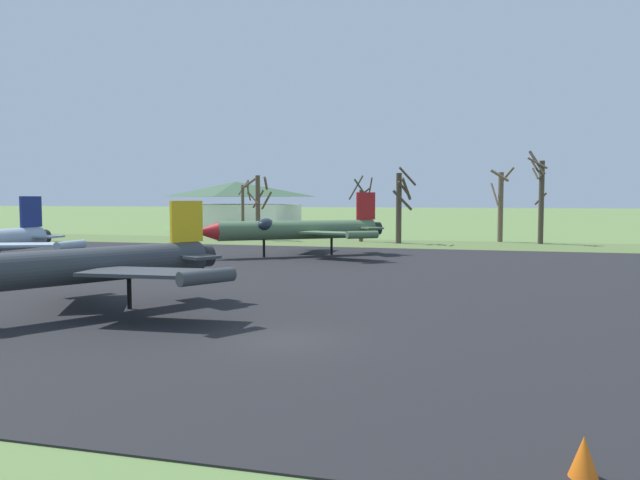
# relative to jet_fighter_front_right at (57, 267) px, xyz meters

# --- Properties ---
(ground_plane) EXTENTS (600.00, 600.00, 0.00)m
(ground_plane) POSITION_rel_jet_fighter_front_right_xyz_m (10.02, -1.15, -2.15)
(ground_plane) COLOR #607F42
(asphalt_apron) EXTENTS (78.82, 49.88, 0.05)m
(asphalt_apron) POSITION_rel_jet_fighter_front_right_xyz_m (10.02, 13.82, -2.12)
(asphalt_apron) COLOR black
(asphalt_apron) RESTS_ON ground
(grass_verge_strip) EXTENTS (138.82, 12.00, 0.06)m
(grass_verge_strip) POSITION_rel_jet_fighter_front_right_xyz_m (10.02, 44.76, -2.12)
(grass_verge_strip) COLOR #576D38
(grass_verge_strip) RESTS_ON ground
(jet_fighter_front_right) EXTENTS (12.24, 14.42, 4.81)m
(jet_fighter_front_right) POSITION_rel_jet_fighter_front_right_xyz_m (0.00, 0.00, 0.00)
(jet_fighter_front_right) COLOR #33383D
(jet_fighter_front_right) RESTS_ON ground
(jet_fighter_rear_center) EXTENTS (14.96, 13.75, 5.43)m
(jet_fighter_rear_center) POSITION_rel_jet_fighter_front_right_xyz_m (1.10, 28.44, 0.16)
(jet_fighter_rear_center) COLOR #4C6B47
(jet_fighter_rear_center) RESTS_ON ground
(info_placard_rear_center) EXTENTS (0.51, 0.31, 1.00)m
(info_placard_rear_center) POSITION_rel_jet_fighter_front_right_xyz_m (-4.89, 20.12, -1.52)
(info_placard_rear_center) COLOR black
(info_placard_rear_center) RESTS_ON ground
(bare_tree_far_left) EXTENTS (1.81, 1.76, 7.22)m
(bare_tree_far_left) POSITION_rel_jet_fighter_front_right_xyz_m (-12.47, 50.23, 1.58)
(bare_tree_far_left) COLOR brown
(bare_tree_far_left) RESTS_ON ground
(bare_tree_left_of_center) EXTENTS (3.43, 2.80, 7.53)m
(bare_tree_left_of_center) POSITION_rel_jet_fighter_front_right_xyz_m (-9.07, 46.39, 2.12)
(bare_tree_left_of_center) COLOR brown
(bare_tree_left_of_center) RESTS_ON ground
(bare_tree_center) EXTENTS (2.88, 2.39, 7.50)m
(bare_tree_center) POSITION_rel_jet_fighter_front_right_xyz_m (2.91, 47.20, 1.50)
(bare_tree_center) COLOR #42382D
(bare_tree_center) RESTS_ON ground
(bare_tree_right_of_center) EXTENTS (2.40, 2.53, 8.21)m
(bare_tree_right_of_center) POSITION_rel_jet_fighter_front_right_xyz_m (7.52, 45.40, 2.11)
(bare_tree_right_of_center) COLOR #42382D
(bare_tree_right_of_center) RESTS_ON ground
(bare_tree_far_right) EXTENTS (2.63, 2.69, 8.35)m
(bare_tree_far_right) POSITION_rel_jet_fighter_front_right_xyz_m (17.94, 50.73, 2.22)
(bare_tree_far_right) COLOR brown
(bare_tree_far_right) RESTS_ON ground
(bare_tree_backdrop_extra) EXTENTS (2.16, 2.26, 9.93)m
(bare_tree_backdrop_extra) POSITION_rel_jet_fighter_front_right_xyz_m (21.96, 48.57, 2.92)
(bare_tree_backdrop_extra) COLOR #42382D
(bare_tree_backdrop_extra) RESTS_ON ground
(visitor_building) EXTENTS (21.71, 12.40, 7.63)m
(visitor_building) POSITION_rel_jet_fighter_front_right_xyz_m (-24.13, 75.35, 1.64)
(visitor_building) COLOR silver
(visitor_building) RESTS_ON ground
(traffic_cone) EXTENTS (0.55, 0.55, 0.79)m
(traffic_cone) POSITION_rel_jet_fighter_front_right_xyz_m (18.52, -9.87, -1.76)
(traffic_cone) COLOR orange
(traffic_cone) RESTS_ON ground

